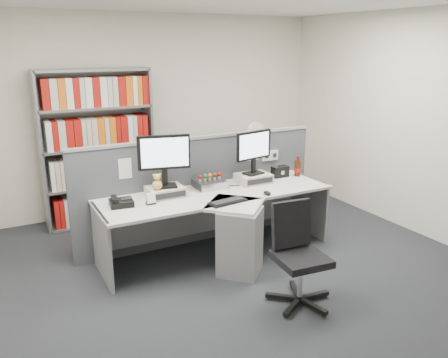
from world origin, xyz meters
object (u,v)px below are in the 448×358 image
desk_phone (121,202)px  desk_fan (255,136)px  monitor_right (254,149)px  desk_calendar (151,200)px  monitor_left (164,156)px  desk (226,222)px  cola_bottle (298,168)px  filing_cabinet (254,183)px  desktop_pc (209,184)px  office_chair (297,251)px  mouse (267,193)px  keyboard (228,202)px  speaker (280,172)px  shelving_unit (98,150)px

desk_phone → desk_fan: 2.52m
monitor_right → desk_calendar: 1.39m
monitor_left → desk_phone: 0.65m
monitor_left → desk: bearing=-35.6°
desk → monitor_left: (-0.54, 0.38, 0.70)m
cola_bottle → filing_cabinet: (0.02, 1.04, -0.47)m
cola_bottle → desk_calendar: bearing=-175.4°
desk → desktop_pc: (0.02, 0.44, 0.31)m
desk_calendar → office_chair: office_chair is taller
desk_phone → mouse: bearing=-14.6°
keyboard → desktop_pc: bearing=82.9°
desk_calendar → speaker: bearing=7.3°
desktop_pc → keyboard: (-0.07, -0.57, -0.03)m
keyboard → desk_calendar: desk_calendar is taller
desk_phone → speaker: 2.02m
monitor_left → office_chair: monitor_left is taller
desk → speaker: (0.97, 0.42, 0.33)m
desktop_pc → filing_cabinet: size_ratio=0.46×
desktop_pc → desk_calendar: 0.81m
keyboard → mouse: bearing=3.9°
speaker → desk_phone: bearing=-176.4°
mouse → filing_cabinet: (0.75, 1.49, -0.39)m
monitor_right → desk_fan: monitor_right is taller
mouse → cola_bottle: (0.74, 0.45, 0.08)m
desk → office_chair: office_chair is taller
keyboard → mouse: mouse is taller
office_chair → desktop_pc: bearing=96.9°
desk → desk_phone: desk_phone is taller
desk_calendar → desktop_pc: bearing=17.1°
desktop_pc → cola_bottle: (1.17, -0.08, 0.05)m
monitor_left → desk_calendar: 0.48m
desktop_pc → filing_cabinet: 1.58m
cola_bottle → keyboard: bearing=-158.6°
desk_calendar → cola_bottle: size_ratio=0.45×
desk_phone → desktop_pc: bearing=7.8°
monitor_right → filing_cabinet: (0.64, 1.02, -0.77)m
desk → mouse: size_ratio=24.13×
filing_cabinet → speaker: bearing=-103.2°
desk_calendar → filing_cabinet: desk_calendar is taller
monitor_left → desk_fan: monitor_left is taller
desk_fan → filing_cabinet: bearing=90.0°
desk → desktop_pc: 0.54m
desk_phone → desk_fan: bearing=26.2°
speaker → shelving_unit: shelving_unit is taller
monitor_right → keyboard: bearing=-140.5°
monitor_left → desk_fan: (1.74, 1.02, -0.12)m
monitor_left → mouse: 1.17m
monitor_right → cola_bottle: (0.62, -0.03, -0.31)m
filing_cabinet → desk_calendar: bearing=-148.6°
desktop_pc → desk: bearing=-92.0°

